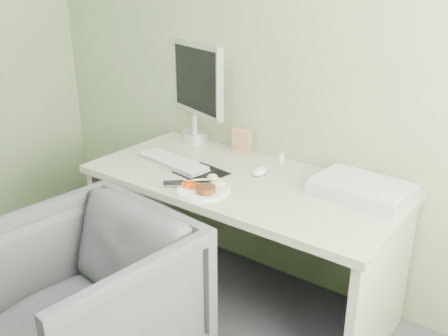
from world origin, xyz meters
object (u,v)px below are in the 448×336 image
Objects in this scene: scanner at (362,190)px; monitor at (196,87)px; desk at (241,211)px; plate at (203,190)px; desk_chair at (88,302)px.

scanner is 1.17m from monitor.
desk is 2.71× the size of monitor.
scanner is (0.57, 0.15, 0.22)m from desk.
plate is at bearing -102.51° from desk.
monitor is (-0.50, 0.56, 0.33)m from plate.
desk_chair is at bearing -107.28° from plate.
scanner is 0.73× the size of monitor.
desk is 0.87m from desk_chair.
scanner reaches higher than desk_chair.
desk_chair is at bearing -124.87° from scanner.
desk_chair is at bearing -55.78° from monitor.
plate is 0.73m from scanner.
monitor is at bearing 176.13° from scanner.
scanner is at bearing 14.70° from desk.
desk is at bearing -11.17° from monitor.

